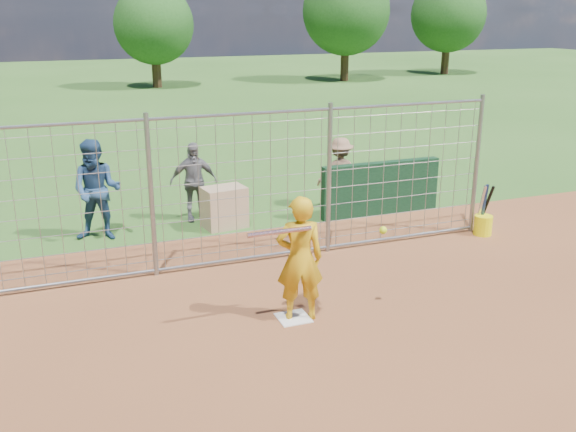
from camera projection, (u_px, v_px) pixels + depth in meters
name	position (u px, v px, depth m)	size (l,w,h in m)	color
ground	(288.00, 313.00, 9.00)	(100.00, 100.00, 0.00)	#2D591E
home_plate	(293.00, 318.00, 8.82)	(0.43, 0.43, 0.02)	silver
dugout_wall	(381.00, 188.00, 13.18)	(2.60, 0.20, 1.10)	#11381E
batter	(300.00, 259.00, 8.58)	(0.64, 0.42, 1.75)	gold
bystander_a	(97.00, 190.00, 11.60)	(0.91, 0.71, 1.86)	navy
bystander_b	(194.00, 182.00, 12.72)	(0.93, 0.39, 1.59)	slate
bystander_c	(340.00, 173.00, 13.60)	(0.97, 0.56, 1.50)	#8D664D
equipment_bin	(224.00, 207.00, 12.43)	(0.80, 0.55, 0.80)	tan
equipment_in_play	(306.00, 231.00, 8.26)	(1.90, 0.22, 0.19)	silver
bucket_with_bats	(483.00, 222.00, 12.03)	(0.34, 0.38, 0.98)	#FFF90D
backstop_fence	(245.00, 190.00, 10.39)	(9.08, 0.08, 2.60)	gray
tree_line	(155.00, 16.00, 33.94)	(44.66, 6.72, 6.48)	#3F2B19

